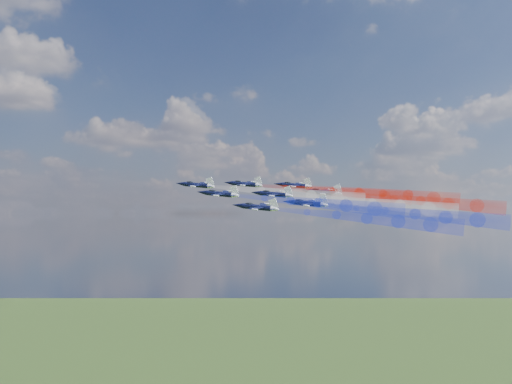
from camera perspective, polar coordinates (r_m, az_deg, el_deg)
jet_lead at (r=184.99m, az=-5.57°, el=0.65°), size 16.43×16.93×6.29m
trail_lead at (r=175.43m, az=2.83°, el=-0.10°), size 32.18×37.70×9.27m
jet_inner_left at (r=170.52m, az=-3.43°, el=-0.18°), size 16.43×16.93×6.29m
trail_inner_left at (r=162.17m, az=5.80°, el=-1.04°), size 32.18×37.70×9.27m
jet_inner_right at (r=189.26m, az=-1.07°, el=0.74°), size 16.43×16.93×6.29m
trail_inner_right at (r=181.78m, az=7.29°, el=0.01°), size 32.18×37.70×9.27m
jet_outer_left at (r=156.79m, az=0.11°, el=-1.43°), size 16.43×16.93×6.29m
trail_outer_left at (r=150.40m, az=10.31°, el=-2.41°), size 32.18×37.70×9.27m
jet_center_third at (r=174.79m, az=1.63°, el=-0.21°), size 16.43×16.93×6.29m
trail_center_third at (r=168.83m, az=10.78°, el=-1.03°), size 32.18×37.70×9.27m
jet_outer_right at (r=195.49m, az=3.59°, el=0.62°), size 16.43×16.93×6.29m
trail_outer_right at (r=190.20m, az=11.77°, el=-0.09°), size 32.18×37.70×9.27m
jet_rear_left at (r=164.07m, az=4.80°, el=-1.08°), size 16.43×16.93×6.29m
trail_rear_left at (r=159.84m, az=14.62°, el=-1.97°), size 32.18×37.70×9.27m
jet_rear_right at (r=182.04m, az=6.27°, el=-0.03°), size 16.43×16.93×6.29m
trail_rear_right at (r=178.23m, az=15.12°, el=-0.81°), size 32.18×37.70×9.27m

